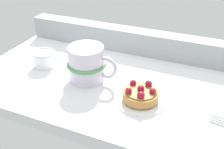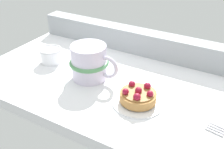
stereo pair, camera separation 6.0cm
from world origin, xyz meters
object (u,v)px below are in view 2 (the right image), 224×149
object	(u,v)px
coffee_mug	(90,62)
sugar_bowl	(51,55)
dessert_plate	(138,101)
raspberry_tart	(138,95)

from	to	relation	value
coffee_mug	sugar_bowl	size ratio (longest dim) A/B	2.10
dessert_plate	sugar_bowl	size ratio (longest dim) A/B	1.83
raspberry_tart	coffee_mug	xyz separation A→B (cm)	(-14.96, 3.57, 2.46)
dessert_plate	sugar_bowl	bearing A→B (deg)	170.12
sugar_bowl	dessert_plate	bearing A→B (deg)	-9.88
dessert_plate	raspberry_tart	xyz separation A→B (cm)	(0.01, -0.01, 1.63)
raspberry_tart	sugar_bowl	xyz separation A→B (cm)	(-29.24, 5.10, 0.28)
dessert_plate	raspberry_tart	bearing A→B (deg)	-32.17
dessert_plate	raspberry_tart	distance (cm)	1.63
raspberry_tart	coffee_mug	world-z (taller)	coffee_mug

